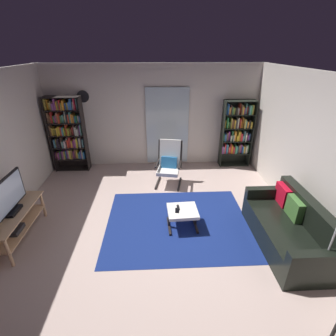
{
  "coord_description": "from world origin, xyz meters",
  "views": [
    {
      "loc": [
        0.08,
        -3.41,
        2.92
      ],
      "look_at": [
        0.28,
        0.87,
        0.82
      ],
      "focal_mm": 26.32,
      "sensor_mm": 36.0,
      "label": 1
    }
  ],
  "objects_px": {
    "bookshelf_near_tv": "(67,132)",
    "ottoman": "(182,213)",
    "tv_stand": "(15,222)",
    "wall_clock": "(83,96)",
    "cell_phone": "(177,210)",
    "lounge_armchair": "(169,162)",
    "television": "(7,198)",
    "bookshelf_near_sofa": "(237,131)",
    "tv_remote": "(178,207)",
    "leather_sofa": "(289,229)"
  },
  "relations": [
    {
      "from": "cell_phone",
      "to": "tv_remote",
      "type": "bearing_deg",
      "value": 80.66
    },
    {
      "from": "bookshelf_near_sofa",
      "to": "cell_phone",
      "type": "bearing_deg",
      "value": -124.16
    },
    {
      "from": "leather_sofa",
      "to": "cell_phone",
      "type": "bearing_deg",
      "value": 164.71
    },
    {
      "from": "bookshelf_near_sofa",
      "to": "cell_phone",
      "type": "xyz_separation_m",
      "value": [
        -1.76,
        -2.59,
        -0.58
      ]
    },
    {
      "from": "leather_sofa",
      "to": "ottoman",
      "type": "distance_m",
      "value": 1.75
    },
    {
      "from": "tv_stand",
      "to": "tv_remote",
      "type": "height_order",
      "value": "tv_stand"
    },
    {
      "from": "bookshelf_near_sofa",
      "to": "wall_clock",
      "type": "distance_m",
      "value": 3.97
    },
    {
      "from": "bookshelf_near_tv",
      "to": "ottoman",
      "type": "relative_size",
      "value": 3.48
    },
    {
      "from": "television",
      "to": "lounge_armchair",
      "type": "xyz_separation_m",
      "value": [
        2.63,
        1.82,
        -0.28
      ]
    },
    {
      "from": "tv_stand",
      "to": "wall_clock",
      "type": "relative_size",
      "value": 4.52
    },
    {
      "from": "wall_clock",
      "to": "tv_remote",
      "type": "bearing_deg",
      "value": -51.12
    },
    {
      "from": "lounge_armchair",
      "to": "wall_clock",
      "type": "bearing_deg",
      "value": 152.77
    },
    {
      "from": "tv_stand",
      "to": "wall_clock",
      "type": "xyz_separation_m",
      "value": [
        0.58,
        2.9,
        1.5
      ]
    },
    {
      "from": "tv_remote",
      "to": "tv_stand",
      "type": "bearing_deg",
      "value": -177.29
    },
    {
      "from": "lounge_armchair",
      "to": "cell_phone",
      "type": "height_order",
      "value": "lounge_armchair"
    },
    {
      "from": "leather_sofa",
      "to": "lounge_armchair",
      "type": "relative_size",
      "value": 1.7
    },
    {
      "from": "leather_sofa",
      "to": "wall_clock",
      "type": "relative_size",
      "value": 6.0
    },
    {
      "from": "tv_remote",
      "to": "wall_clock",
      "type": "xyz_separation_m",
      "value": [
        -2.13,
        2.64,
        1.48
      ]
    },
    {
      "from": "lounge_armchair",
      "to": "television",
      "type": "bearing_deg",
      "value": -145.27
    },
    {
      "from": "bookshelf_near_tv",
      "to": "wall_clock",
      "type": "relative_size",
      "value": 6.53
    },
    {
      "from": "bookshelf_near_sofa",
      "to": "lounge_armchair",
      "type": "xyz_separation_m",
      "value": [
        -1.81,
        -0.92,
        -0.41
      ]
    },
    {
      "from": "tv_stand",
      "to": "bookshelf_near_tv",
      "type": "bearing_deg",
      "value": 87.45
    },
    {
      "from": "bookshelf_near_tv",
      "to": "wall_clock",
      "type": "height_order",
      "value": "wall_clock"
    },
    {
      "from": "leather_sofa",
      "to": "wall_clock",
      "type": "distance_m",
      "value": 5.26
    },
    {
      "from": "lounge_armchair",
      "to": "tv_remote",
      "type": "relative_size",
      "value": 7.1
    },
    {
      "from": "television",
      "to": "leather_sofa",
      "type": "distance_m",
      "value": 4.49
    },
    {
      "from": "lounge_armchair",
      "to": "wall_clock",
      "type": "xyz_separation_m",
      "value": [
        -2.05,
        1.06,
        1.32
      ]
    },
    {
      "from": "television",
      "to": "tv_remote",
      "type": "height_order",
      "value": "television"
    },
    {
      "from": "leather_sofa",
      "to": "lounge_armchair",
      "type": "xyz_separation_m",
      "value": [
        -1.82,
        2.15,
        0.23
      ]
    },
    {
      "from": "television",
      "to": "lounge_armchair",
      "type": "distance_m",
      "value": 3.21
    },
    {
      "from": "bookshelf_near_tv",
      "to": "wall_clock",
      "type": "xyz_separation_m",
      "value": [
        0.46,
        0.21,
        0.83
      ]
    },
    {
      "from": "ottoman",
      "to": "bookshelf_near_tv",
      "type": "bearing_deg",
      "value": 136.87
    },
    {
      "from": "television",
      "to": "cell_phone",
      "type": "distance_m",
      "value": 2.72
    },
    {
      "from": "tv_stand",
      "to": "cell_phone",
      "type": "height_order",
      "value": "tv_stand"
    },
    {
      "from": "tv_remote",
      "to": "wall_clock",
      "type": "relative_size",
      "value": 0.5
    },
    {
      "from": "television",
      "to": "leather_sofa",
      "type": "height_order",
      "value": "television"
    },
    {
      "from": "bookshelf_near_sofa",
      "to": "leather_sofa",
      "type": "height_order",
      "value": "bookshelf_near_sofa"
    },
    {
      "from": "television",
      "to": "lounge_armchair",
      "type": "bearing_deg",
      "value": 34.73
    },
    {
      "from": "bookshelf_near_sofa",
      "to": "ottoman",
      "type": "bearing_deg",
      "value": -122.87
    },
    {
      "from": "bookshelf_near_sofa",
      "to": "tv_remote",
      "type": "xyz_separation_m",
      "value": [
        -1.73,
        -2.5,
        -0.57
      ]
    },
    {
      "from": "tv_stand",
      "to": "television",
      "type": "bearing_deg",
      "value": 83.53
    },
    {
      "from": "bookshelf_near_tv",
      "to": "bookshelf_near_sofa",
      "type": "distance_m",
      "value": 4.32
    },
    {
      "from": "tv_stand",
      "to": "bookshelf_near_sofa",
      "type": "distance_m",
      "value": 5.26
    },
    {
      "from": "television",
      "to": "bookshelf_near_sofa",
      "type": "height_order",
      "value": "bookshelf_near_sofa"
    },
    {
      "from": "ottoman",
      "to": "cell_phone",
      "type": "height_order",
      "value": "cell_phone"
    },
    {
      "from": "television",
      "to": "bookshelf_near_sofa",
      "type": "distance_m",
      "value": 5.22
    },
    {
      "from": "bookshelf_near_sofa",
      "to": "leather_sofa",
      "type": "xyz_separation_m",
      "value": [
        0.01,
        -3.07,
        -0.64
      ]
    },
    {
      "from": "tv_stand",
      "to": "television",
      "type": "distance_m",
      "value": 0.46
    },
    {
      "from": "television",
      "to": "cell_phone",
      "type": "height_order",
      "value": "television"
    },
    {
      "from": "wall_clock",
      "to": "lounge_armchair",
      "type": "bearing_deg",
      "value": -27.23
    }
  ]
}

